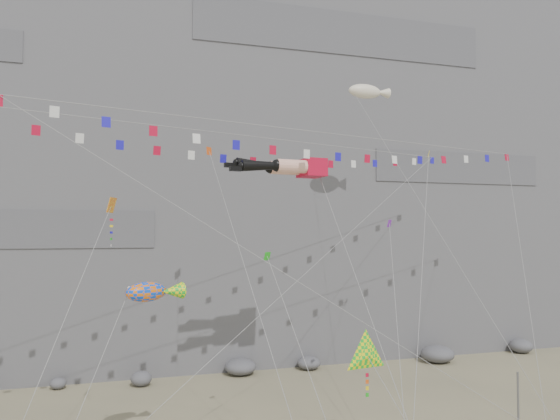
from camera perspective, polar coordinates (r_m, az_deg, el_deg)
cliff at (r=61.70m, az=-7.23°, el=10.09°), size 80.00×28.00×50.00m
talus_boulders at (r=46.90m, az=-4.14°, el=-16.08°), size 60.00×3.00×1.20m
anchor_pole_right at (r=35.41m, az=23.63°, el=-18.27°), size 0.12×0.12×3.83m
legs_kite at (r=35.33m, az=0.68°, el=4.48°), size 6.61×16.06×21.83m
flag_banner_upper at (r=36.44m, az=-4.38°, el=7.82°), size 36.62×16.90×23.91m
flag_banner_lower at (r=35.14m, az=4.50°, el=8.06°), size 35.73×11.20×22.20m
harlequin_kite at (r=30.14m, az=-17.23°, el=0.38°), size 5.72×7.95×15.67m
fish_windsock at (r=28.37m, az=-13.84°, el=-8.34°), size 6.35×4.86×10.45m
delta_kite at (r=28.26m, az=9.12°, el=-14.80°), size 2.88×6.41×8.27m
blimp_windsock at (r=44.56m, az=8.89°, el=12.08°), size 7.56×14.70×27.30m
small_kite_a at (r=37.35m, az=-7.29°, el=5.70°), size 2.82×16.23×23.30m
small_kite_b at (r=36.84m, az=11.38°, el=-1.74°), size 6.02×12.27×17.74m
small_kite_c at (r=30.00m, az=-1.19°, el=-5.27°), size 2.32×8.66×13.27m
small_kite_d at (r=39.94m, az=15.23°, el=4.93°), size 10.45×14.35×24.22m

